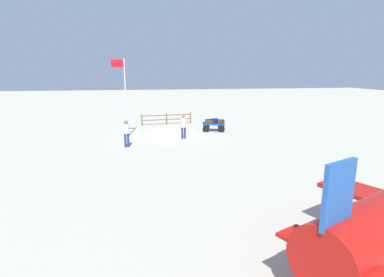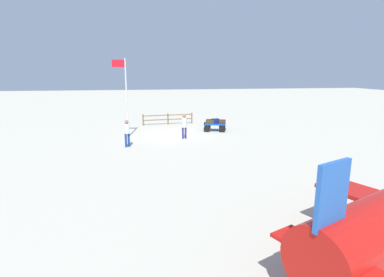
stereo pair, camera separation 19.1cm
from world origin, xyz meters
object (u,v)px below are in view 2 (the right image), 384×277
object	(u,v)px
flagpole	(125,92)
suitcase_dark	(222,122)
luggage_cart	(215,125)
suitcase_maroon	(210,122)
worker_lead	(184,124)
suitcase_olive	(215,121)
worker_trailing	(127,131)
suitcase_tan	(210,121)

from	to	relation	value
flagpole	suitcase_dark	bearing A→B (deg)	-172.56
luggage_cart	suitcase_dark	distance (m)	0.72
suitcase_maroon	flagpole	size ratio (longest dim) A/B	0.12
flagpole	worker_lead	bearing A→B (deg)	163.68
suitcase_dark	worker_lead	bearing A→B (deg)	32.90
suitcase_olive	flagpole	size ratio (longest dim) A/B	0.12
suitcase_olive	worker_trailing	xyz separation A→B (m)	(6.81, 4.33, 0.19)
worker_lead	worker_trailing	bearing A→B (deg)	25.62
luggage_cart	suitcase_tan	distance (m)	0.61
suitcase_tan	worker_trailing	bearing A→B (deg)	36.78
luggage_cart	worker_lead	xyz separation A→B (m)	(2.84, 2.53, 0.59)
suitcase_dark	worker_lead	xyz separation A→B (m)	(3.37, 2.18, 0.24)
suitcase_maroon	worker_trailing	size ratio (longest dim) A/B	0.39
suitcase_maroon	worker_lead	size ratio (longest dim) A/B	0.39
suitcase_maroon	suitcase_dark	bearing A→B (deg)	173.09
suitcase_dark	flagpole	bearing A→B (deg)	7.44
luggage_cart	suitcase_maroon	xyz separation A→B (m)	(0.46, 0.23, 0.34)
luggage_cart	suitcase_tan	size ratio (longest dim) A/B	4.33
suitcase_olive	worker_trailing	bearing A→B (deg)	32.45
worker_lead	worker_trailing	size ratio (longest dim) A/B	1.01
suitcase_olive	worker_lead	world-z (taller)	worker_lead
suitcase_tan	suitcase_dark	world-z (taller)	suitcase_dark
luggage_cart	suitcase_dark	xyz separation A→B (m)	(-0.53, 0.35, 0.35)
flagpole	suitcase_olive	bearing A→B (deg)	-169.96
luggage_cart	worker_lead	distance (m)	3.84
suitcase_olive	suitcase_tan	distance (m)	0.61
suitcase_olive	suitcase_dark	xyz separation A→B (m)	(-0.50, 0.26, -0.02)
worker_lead	flagpole	xyz separation A→B (m)	(4.11, -1.20, 2.28)
suitcase_olive	worker_lead	distance (m)	3.77
suitcase_olive	flagpole	distance (m)	7.52
suitcase_tan	flagpole	distance (m)	7.32
suitcase_dark	suitcase_maroon	bearing A→B (deg)	-6.91
suitcase_maroon	suitcase_dark	xyz separation A→B (m)	(-0.99, 0.12, 0.01)
worker_lead	luggage_cart	bearing A→B (deg)	-138.31
suitcase_olive	worker_trailing	distance (m)	8.08
flagpole	worker_trailing	bearing A→B (deg)	93.17
suitcase_tan	worker_trailing	size ratio (longest dim) A/B	0.26
suitcase_olive	suitcase_maroon	distance (m)	0.51
worker_lead	flagpole	bearing A→B (deg)	-16.32
suitcase_tan	worker_lead	distance (m)	3.88
worker_trailing	suitcase_maroon	bearing A→B (deg)	-146.46
suitcase_dark	luggage_cart	bearing A→B (deg)	-32.96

